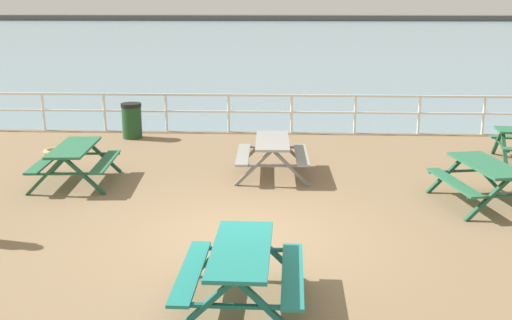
{
  "coord_description": "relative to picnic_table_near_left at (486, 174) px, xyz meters",
  "views": [
    {
      "loc": [
        0.63,
        -9.05,
        3.68
      ],
      "look_at": [
        0.15,
        1.7,
        0.8
      ],
      "focal_mm": 42.65,
      "sensor_mm": 36.0,
      "label": 1
    }
  ],
  "objects": [
    {
      "name": "picnic_table_near_right",
      "position": [
        -7.93,
        0.98,
        0.0
      ],
      "size": [
        1.65,
        1.89,
        0.8
      ],
      "rotation": [
        0.0,
        0.0,
        1.64
      ],
      "color": "#286B47",
      "rests_on": "ground"
    },
    {
      "name": "ground_plane",
      "position": [
        -4.35,
        -1.73,
        -0.68
      ],
      "size": [
        30.0,
        24.0,
        0.2
      ],
      "primitive_type": "cube",
      "color": "#846B4C"
    },
    {
      "name": "picnic_table_near_left",
      "position": [
        0.0,
        0.0,
        0.0
      ],
      "size": [
        1.83,
        2.05,
        0.8
      ],
      "rotation": [
        0.0,
        0.0,
        1.76
      ],
      "color": "#286B47",
      "rests_on": "ground"
    },
    {
      "name": "picnic_table_seaward",
      "position": [
        -3.93,
        1.74,
        0.0
      ],
      "size": [
        1.58,
        1.83,
        0.8
      ],
      "rotation": [
        0.0,
        0.0,
        1.59
      ],
      "color": "gray",
      "rests_on": "ground"
    },
    {
      "name": "sea_band",
      "position": [
        -4.35,
        51.02,
        -0.58
      ],
      "size": [
        142.0,
        90.0,
        0.01
      ],
      "primitive_type": "cube",
      "color": "gray",
      "rests_on": "ground"
    },
    {
      "name": "distant_shoreline",
      "position": [
        -4.35,
        94.02,
        -0.58
      ],
      "size": [
        142.0,
        6.0,
        1.8
      ],
      "primitive_type": "cube",
      "color": "#4C4C47",
      "rests_on": "ground"
    },
    {
      "name": "litter_bin",
      "position": [
        -7.78,
        5.13,
        -0.1
      ],
      "size": [
        0.55,
        0.55,
        0.95
      ],
      "color": "#1E4723",
      "rests_on": "ground"
    },
    {
      "name": "picnic_table_mid_centre",
      "position": [
        -4.2,
        -4.02,
        0.0
      ],
      "size": [
        1.57,
        1.82,
        0.8
      ],
      "rotation": [
        0.0,
        0.0,
        1.56
      ],
      "color": "#1E7A70",
      "rests_on": "ground"
    },
    {
      "name": "seaward_railing",
      "position": [
        -4.35,
        6.02,
        0.16
      ],
      "size": [
        23.07,
        0.07,
        1.08
      ],
      "color": "white",
      "rests_on": "ground"
    },
    {
      "name": "rope_coil",
      "position": [
        -9.27,
        3.37,
        -0.53
      ],
      "size": [
        0.55,
        0.55,
        0.11
      ],
      "primitive_type": "torus",
      "color": "tan",
      "rests_on": "ground"
    }
  ]
}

